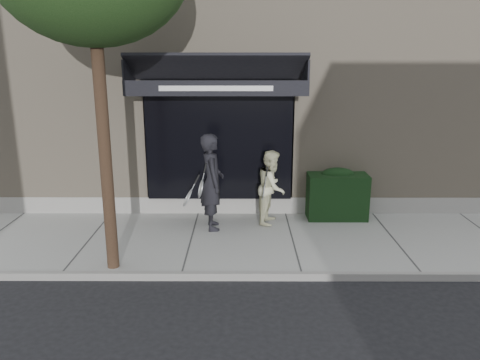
{
  "coord_description": "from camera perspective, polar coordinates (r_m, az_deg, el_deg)",
  "views": [
    {
      "loc": [
        -1.0,
        -8.65,
        3.62
      ],
      "look_at": [
        -1.04,
        0.6,
        1.15
      ],
      "focal_mm": 35.0,
      "sensor_mm": 36.0,
      "label": 1
    }
  ],
  "objects": [
    {
      "name": "building_facade",
      "position": [
        13.67,
        4.47,
        11.19
      ],
      "size": [
        14.3,
        8.04,
        5.64
      ],
      "color": "tan",
      "rests_on": "ground"
    },
    {
      "name": "hedge",
      "position": [
        10.55,
        11.71,
        -1.7
      ],
      "size": [
        1.3,
        0.7,
        1.14
      ],
      "color": "black",
      "rests_on": "sidewalk"
    },
    {
      "name": "curb",
      "position": [
        8.0,
        7.54,
        -11.54
      ],
      "size": [
        20.0,
        0.1,
        0.14
      ],
      "primitive_type": "cube",
      "color": "gray",
      "rests_on": "ground"
    },
    {
      "name": "pedestrian_back",
      "position": [
        9.97,
        3.9,
        -0.85
      ],
      "size": [
        0.78,
        0.9,
        1.59
      ],
      "color": "beige",
      "rests_on": "sidewalk"
    },
    {
      "name": "ground",
      "position": [
        9.43,
        6.36,
        -7.73
      ],
      "size": [
        80.0,
        80.0,
        0.0
      ],
      "primitive_type": "plane",
      "color": "black",
      "rests_on": "ground"
    },
    {
      "name": "sidewalk",
      "position": [
        9.41,
        6.37,
        -7.4
      ],
      "size": [
        20.0,
        3.0,
        0.12
      ],
      "primitive_type": "cube",
      "color": "#989994",
      "rests_on": "ground"
    },
    {
      "name": "pedestrian_front",
      "position": [
        9.58,
        -3.44,
        -0.24
      ],
      "size": [
        0.86,
        0.96,
        2.0
      ],
      "color": "black",
      "rests_on": "sidewalk"
    }
  ]
}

